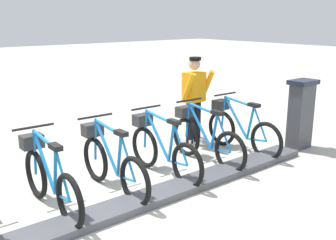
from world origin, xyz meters
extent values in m
plane|color=#B0AD9F|center=(0.00, 0.00, 0.00)|extent=(60.00, 60.00, 0.00)
cube|color=#47474C|center=(0.00, 0.00, 0.05)|extent=(0.44, 7.10, 0.10)
cube|color=#38383D|center=(0.05, -3.95, 0.60)|extent=(0.28, 0.44, 1.20)
cube|color=#194C8C|center=(0.20, -3.95, 0.95)|extent=(0.03, 0.30, 0.40)
cube|color=black|center=(0.05, -3.95, 1.24)|extent=(0.36, 0.52, 0.08)
torus|color=black|center=(0.03, -2.94, 0.33)|extent=(0.67, 0.08, 0.67)
torus|color=black|center=(1.07, -2.96, 0.33)|extent=(0.67, 0.08, 0.67)
cylinder|color=#1875C0|center=(0.73, -2.95, 0.61)|extent=(0.60, 0.05, 0.70)
cylinder|color=#1875C0|center=(0.39, -2.95, 0.58)|extent=(0.16, 0.05, 0.61)
cylinder|color=#1875C0|center=(0.67, -2.95, 0.92)|extent=(0.69, 0.06, 0.11)
cylinder|color=#1875C0|center=(0.24, -2.94, 0.31)|extent=(0.43, 0.04, 0.09)
cylinder|color=#1875C0|center=(0.18, -2.94, 0.61)|extent=(0.33, 0.04, 0.56)
cylinder|color=#1875C0|center=(1.04, -2.96, 0.64)|extent=(0.10, 0.04, 0.62)
cube|color=black|center=(0.33, -2.95, 0.91)|extent=(0.22, 0.10, 0.06)
cylinder|color=black|center=(1.01, -2.96, 1.00)|extent=(0.04, 0.54, 0.03)
cube|color=#2D2D2D|center=(1.12, -2.96, 0.78)|extent=(0.20, 0.28, 0.18)
torus|color=black|center=(0.03, -2.04, 0.33)|extent=(0.67, 0.08, 0.67)
torus|color=black|center=(1.07, -2.06, 0.33)|extent=(0.67, 0.08, 0.67)
cylinder|color=blue|center=(0.73, -2.05, 0.61)|extent=(0.60, 0.05, 0.70)
cylinder|color=blue|center=(0.39, -2.05, 0.58)|extent=(0.16, 0.05, 0.61)
cylinder|color=blue|center=(0.67, -2.05, 0.92)|extent=(0.69, 0.06, 0.11)
cylinder|color=blue|center=(0.24, -2.04, 0.31)|extent=(0.43, 0.04, 0.09)
cylinder|color=blue|center=(0.18, -2.04, 0.61)|extent=(0.33, 0.04, 0.56)
cylinder|color=blue|center=(1.04, -2.06, 0.64)|extent=(0.10, 0.04, 0.62)
cube|color=black|center=(0.33, -2.05, 0.91)|extent=(0.22, 0.10, 0.06)
cylinder|color=black|center=(1.01, -2.06, 1.00)|extent=(0.04, 0.54, 0.03)
cube|color=#2D2D2D|center=(1.12, -2.06, 0.78)|extent=(0.20, 0.28, 0.18)
torus|color=black|center=(0.03, -1.14, 0.33)|extent=(0.67, 0.08, 0.67)
torus|color=black|center=(1.07, -1.16, 0.33)|extent=(0.67, 0.08, 0.67)
cylinder|color=#1B76BD|center=(0.73, -1.15, 0.61)|extent=(0.60, 0.05, 0.70)
cylinder|color=#1B76BD|center=(0.39, -1.15, 0.58)|extent=(0.16, 0.05, 0.61)
cylinder|color=#1B76BD|center=(0.67, -1.15, 0.92)|extent=(0.69, 0.06, 0.11)
cylinder|color=#1B76BD|center=(0.24, -1.14, 0.31)|extent=(0.43, 0.04, 0.09)
cylinder|color=#1B76BD|center=(0.18, -1.14, 0.61)|extent=(0.33, 0.04, 0.56)
cylinder|color=#1B76BD|center=(1.04, -1.16, 0.64)|extent=(0.10, 0.04, 0.62)
cube|color=black|center=(0.33, -1.15, 0.91)|extent=(0.22, 0.10, 0.06)
cylinder|color=black|center=(1.01, -1.16, 1.00)|extent=(0.04, 0.54, 0.03)
cube|color=#2D2D2D|center=(1.12, -1.16, 0.78)|extent=(0.20, 0.28, 0.18)
torus|color=black|center=(0.03, -0.24, 0.33)|extent=(0.67, 0.08, 0.67)
torus|color=black|center=(1.07, -0.26, 0.33)|extent=(0.67, 0.08, 0.67)
cylinder|color=#1E74B7|center=(0.73, -0.25, 0.61)|extent=(0.60, 0.05, 0.70)
cylinder|color=#1E74B7|center=(0.39, -0.25, 0.58)|extent=(0.16, 0.05, 0.61)
cylinder|color=#1E74B7|center=(0.67, -0.25, 0.92)|extent=(0.69, 0.06, 0.11)
cylinder|color=#1E74B7|center=(0.24, -0.24, 0.31)|extent=(0.43, 0.04, 0.09)
cylinder|color=#1E74B7|center=(0.18, -0.24, 0.61)|extent=(0.33, 0.04, 0.56)
cylinder|color=#1E74B7|center=(1.04, -0.26, 0.64)|extent=(0.10, 0.04, 0.62)
cube|color=black|center=(0.33, -0.25, 0.91)|extent=(0.22, 0.10, 0.06)
cylinder|color=black|center=(1.01, -0.26, 1.00)|extent=(0.04, 0.54, 0.03)
cube|color=#2D2D2D|center=(1.12, -0.26, 0.78)|extent=(0.20, 0.28, 0.18)
torus|color=black|center=(0.03, 0.66, 0.33)|extent=(0.67, 0.08, 0.67)
torus|color=black|center=(1.07, 0.64, 0.33)|extent=(0.67, 0.08, 0.67)
cylinder|color=#1A77BE|center=(0.73, 0.65, 0.61)|extent=(0.60, 0.05, 0.70)
cylinder|color=#1A77BE|center=(0.39, 0.65, 0.58)|extent=(0.16, 0.05, 0.61)
cylinder|color=#1A77BE|center=(0.67, 0.65, 0.92)|extent=(0.69, 0.06, 0.11)
cylinder|color=#1A77BE|center=(0.24, 0.66, 0.31)|extent=(0.43, 0.04, 0.09)
cylinder|color=#1A77BE|center=(0.18, 0.66, 0.61)|extent=(0.33, 0.04, 0.56)
cylinder|color=#1A77BE|center=(1.04, 0.64, 0.64)|extent=(0.10, 0.04, 0.62)
cube|color=black|center=(0.33, 0.65, 0.91)|extent=(0.22, 0.10, 0.06)
cylinder|color=black|center=(1.01, 0.64, 1.00)|extent=(0.04, 0.54, 0.03)
cube|color=#2D2D2D|center=(1.12, 0.64, 0.78)|extent=(0.20, 0.28, 0.18)
cube|color=white|center=(1.47, -2.75, 0.05)|extent=(0.27, 0.13, 0.10)
cube|color=white|center=(1.57, -2.52, 0.05)|extent=(0.27, 0.13, 0.10)
cylinder|color=black|center=(1.53, -2.74, 0.43)|extent=(0.15, 0.15, 0.82)
cylinder|color=black|center=(1.51, -2.54, 0.43)|extent=(0.15, 0.15, 0.82)
cube|color=orange|center=(1.52, -2.64, 1.10)|extent=(0.29, 0.42, 0.56)
cylinder|color=orange|center=(1.44, -2.91, 1.13)|extent=(0.34, 0.13, 0.57)
cylinder|color=orange|center=(1.39, -2.39, 1.13)|extent=(0.34, 0.13, 0.57)
sphere|color=tan|center=(1.52, -2.64, 1.53)|extent=(0.22, 0.22, 0.22)
cylinder|color=black|center=(1.50, -2.64, 1.63)|extent=(0.22, 0.22, 0.06)
camera|label=1|loc=(-3.90, 2.43, 2.37)|focal=42.61mm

